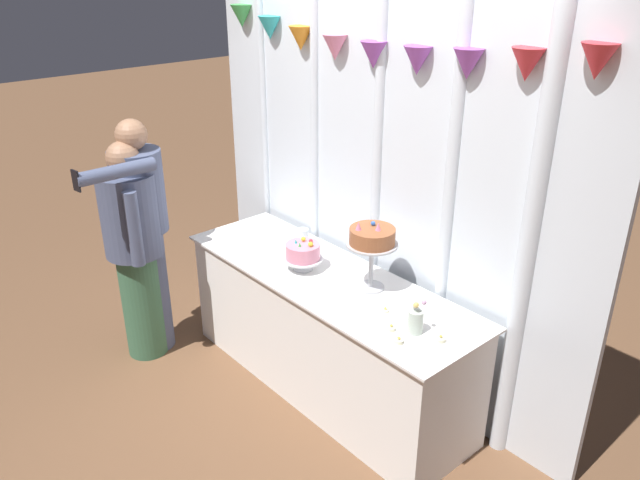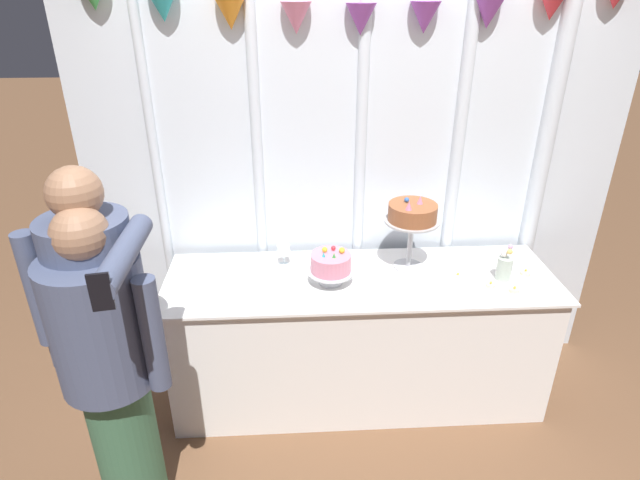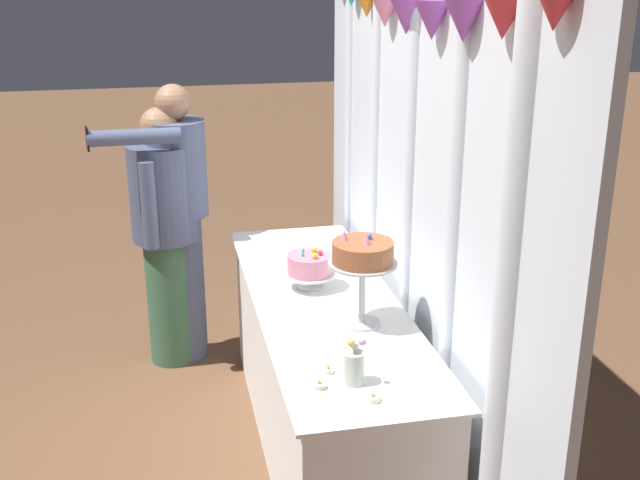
{
  "view_description": "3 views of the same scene",
  "coord_description": "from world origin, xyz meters",
  "px_view_note": "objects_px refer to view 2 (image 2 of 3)",
  "views": [
    {
      "loc": [
        2.46,
        -2.09,
        2.56
      ],
      "look_at": [
        0.0,
        0.05,
        1.05
      ],
      "focal_mm": 35.14,
      "sensor_mm": 36.0,
      "label": 1
    },
    {
      "loc": [
        -0.36,
        -2.27,
        2.2
      ],
      "look_at": [
        -0.21,
        0.15,
        1.0
      ],
      "focal_mm": 29.2,
      "sensor_mm": 36.0,
      "label": 2
    },
    {
      "loc": [
        3.22,
        -0.61,
        2.26
      ],
      "look_at": [
        -0.21,
        0.12,
        1.01
      ],
      "focal_mm": 44.27,
      "sensor_mm": 36.0,
      "label": 3
    }
  ],
  "objects_px": {
    "cake_display_nearleft": "(331,264)",
    "cake_display_nearright": "(412,216)",
    "flower_vase": "(504,267)",
    "tealight_far_right": "(525,273)",
    "guest_man_dark_suit": "(111,369)",
    "tealight_near_left": "(490,285)",
    "guest_girl_blue_dress": "(107,339)",
    "tealight_near_right": "(514,290)",
    "cake_table": "(358,338)",
    "tealight_far_left": "(458,276)",
    "wine_glass": "(284,251)"
  },
  "relations": [
    {
      "from": "flower_vase",
      "to": "tealight_far_right",
      "type": "relative_size",
      "value": 3.7
    },
    {
      "from": "cake_table",
      "to": "guest_girl_blue_dress",
      "type": "height_order",
      "value": "guest_girl_blue_dress"
    },
    {
      "from": "cake_table",
      "to": "flower_vase",
      "type": "relative_size",
      "value": 10.86
    },
    {
      "from": "tealight_near_left",
      "to": "guest_girl_blue_dress",
      "type": "relative_size",
      "value": 0.03
    },
    {
      "from": "flower_vase",
      "to": "cake_table",
      "type": "bearing_deg",
      "value": 175.64
    },
    {
      "from": "cake_table",
      "to": "tealight_far_left",
      "type": "height_order",
      "value": "tealight_far_left"
    },
    {
      "from": "cake_display_nearleft",
      "to": "wine_glass",
      "type": "height_order",
      "value": "cake_display_nearleft"
    },
    {
      "from": "flower_vase",
      "to": "tealight_near_left",
      "type": "distance_m",
      "value": 0.14
    },
    {
      "from": "tealight_near_right",
      "to": "guest_girl_blue_dress",
      "type": "bearing_deg",
      "value": -167.36
    },
    {
      "from": "cake_table",
      "to": "wine_glass",
      "type": "height_order",
      "value": "wine_glass"
    },
    {
      "from": "wine_glass",
      "to": "tealight_far_right",
      "type": "relative_size",
      "value": 2.39
    },
    {
      "from": "tealight_far_right",
      "to": "guest_girl_blue_dress",
      "type": "xyz_separation_m",
      "value": [
        -2.01,
        -0.59,
        0.1
      ]
    },
    {
      "from": "guest_girl_blue_dress",
      "to": "guest_man_dark_suit",
      "type": "relative_size",
      "value": 1.08
    },
    {
      "from": "tealight_near_right",
      "to": "guest_man_dark_suit",
      "type": "relative_size",
      "value": 0.03
    },
    {
      "from": "tealight_near_left",
      "to": "cake_table",
      "type": "bearing_deg",
      "value": 168.42
    },
    {
      "from": "guest_man_dark_suit",
      "to": "tealight_near_left",
      "type": "bearing_deg",
      "value": 17.57
    },
    {
      "from": "cake_display_nearright",
      "to": "wine_glass",
      "type": "bearing_deg",
      "value": 174.65
    },
    {
      "from": "cake_table",
      "to": "cake_display_nearright",
      "type": "bearing_deg",
      "value": 19.54
    },
    {
      "from": "cake_display_nearleft",
      "to": "cake_display_nearright",
      "type": "relative_size",
      "value": 0.58
    },
    {
      "from": "cake_display_nearright",
      "to": "tealight_far_right",
      "type": "relative_size",
      "value": 8.15
    },
    {
      "from": "flower_vase",
      "to": "tealight_far_right",
      "type": "distance_m",
      "value": 0.15
    },
    {
      "from": "cake_table",
      "to": "guest_man_dark_suit",
      "type": "distance_m",
      "value": 1.36
    },
    {
      "from": "cake_table",
      "to": "cake_display_nearright",
      "type": "distance_m",
      "value": 0.76
    },
    {
      "from": "cake_display_nearleft",
      "to": "tealight_far_right",
      "type": "bearing_deg",
      "value": 1.03
    },
    {
      "from": "cake_display_nearleft",
      "to": "flower_vase",
      "type": "relative_size",
      "value": 1.27
    },
    {
      "from": "cake_table",
      "to": "tealight_far_left",
      "type": "distance_m",
      "value": 0.66
    },
    {
      "from": "cake_table",
      "to": "tealight_far_left",
      "type": "bearing_deg",
      "value": -3.32
    },
    {
      "from": "cake_display_nearleft",
      "to": "cake_display_nearright",
      "type": "bearing_deg",
      "value": 17.55
    },
    {
      "from": "cake_display_nearleft",
      "to": "tealight_far_right",
      "type": "xyz_separation_m",
      "value": [
        1.05,
        0.02,
        -0.1
      ]
    },
    {
      "from": "cake_display_nearleft",
      "to": "cake_display_nearright",
      "type": "distance_m",
      "value": 0.5
    },
    {
      "from": "flower_vase",
      "to": "tealight_far_left",
      "type": "distance_m",
      "value": 0.24
    },
    {
      "from": "flower_vase",
      "to": "tealight_near_left",
      "type": "xyz_separation_m",
      "value": [
        -0.09,
        -0.08,
        -0.06
      ]
    },
    {
      "from": "tealight_near_right",
      "to": "guest_girl_blue_dress",
      "type": "distance_m",
      "value": 1.93
    },
    {
      "from": "flower_vase",
      "to": "tealight_far_right",
      "type": "height_order",
      "value": "flower_vase"
    },
    {
      "from": "tealight_near_right",
      "to": "cake_table",
      "type": "bearing_deg",
      "value": 165.91
    },
    {
      "from": "cake_display_nearright",
      "to": "tealight_far_left",
      "type": "height_order",
      "value": "cake_display_nearright"
    },
    {
      "from": "tealight_near_left",
      "to": "tealight_far_left",
      "type": "bearing_deg",
      "value": 143.43
    },
    {
      "from": "cake_display_nearleft",
      "to": "guest_man_dark_suit",
      "type": "bearing_deg",
      "value": -145.28
    },
    {
      "from": "cake_display_nearright",
      "to": "flower_vase",
      "type": "bearing_deg",
      "value": -18.06
    },
    {
      "from": "flower_vase",
      "to": "guest_man_dark_suit",
      "type": "relative_size",
      "value": 0.13
    },
    {
      "from": "tealight_far_right",
      "to": "guest_man_dark_suit",
      "type": "bearing_deg",
      "value": -161.42
    },
    {
      "from": "flower_vase",
      "to": "tealight_near_left",
      "type": "relative_size",
      "value": 4.22
    },
    {
      "from": "cake_display_nearleft",
      "to": "tealight_far_left",
      "type": "xyz_separation_m",
      "value": [
        0.68,
        0.01,
        -0.1
      ]
    },
    {
      "from": "cake_display_nearleft",
      "to": "wine_glass",
      "type": "relative_size",
      "value": 1.96
    },
    {
      "from": "cake_table",
      "to": "tealight_far_right",
      "type": "relative_size",
      "value": 40.21
    },
    {
      "from": "tealight_far_left",
      "to": "guest_girl_blue_dress",
      "type": "bearing_deg",
      "value": -160.43
    },
    {
      "from": "tealight_far_left",
      "to": "tealight_near_right",
      "type": "bearing_deg",
      "value": -33.39
    },
    {
      "from": "cake_table",
      "to": "guest_man_dark_suit",
      "type": "relative_size",
      "value": 1.37
    },
    {
      "from": "wine_glass",
      "to": "flower_vase",
      "type": "distance_m",
      "value": 1.18
    },
    {
      "from": "cake_display_nearleft",
      "to": "tealight_near_right",
      "type": "relative_size",
      "value": 4.79
    }
  ]
}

